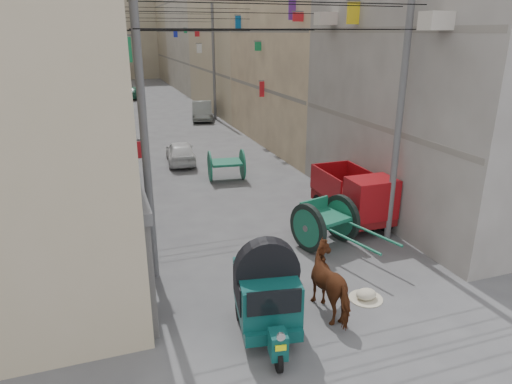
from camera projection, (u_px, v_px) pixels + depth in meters
name	position (u px, v px, depth m)	size (l,w,h in m)	color
building_row_left	(40.00, 27.00, 33.76)	(8.00, 62.00, 14.00)	tan
building_row_right	(246.00, 28.00, 38.67)	(8.00, 62.00, 14.00)	gray
end_cap_building	(124.00, 29.00, 64.63)	(22.00, 10.00, 13.00)	tan
shutters_left	(127.00, 177.00, 15.47)	(0.18, 14.40, 2.88)	#48484D
signboards	(180.00, 82.00, 26.09)	(8.22, 40.52, 5.67)	red
utility_poles	(196.00, 79.00, 21.75)	(7.40, 22.20, 8.00)	#575759
overhead_cables	(207.00, 16.00, 18.52)	(7.40, 22.52, 1.12)	black
auto_rickshaw	(267.00, 292.00, 9.55)	(1.61, 2.44, 1.66)	black
tonga_cart	(325.00, 222.00, 13.66)	(2.05, 3.44, 1.46)	black
mini_truck	(358.00, 200.00, 15.04)	(1.51, 3.31, 1.86)	black
second_cart	(226.00, 164.00, 19.80)	(1.65, 1.50, 1.33)	#155C43
feed_sack	(366.00, 294.00, 11.05)	(0.51, 0.41, 0.26)	beige
horse	(334.00, 282.00, 10.37)	(0.81, 1.78, 1.51)	brown
distant_car_white	(180.00, 152.00, 22.44)	(1.31, 3.26, 1.11)	silver
distant_car_grey	(202.00, 111.00, 33.55)	(1.39, 3.99, 1.32)	#5A5F5D
distant_car_green	(133.00, 93.00, 44.40)	(1.56, 3.83, 1.11)	#22654B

